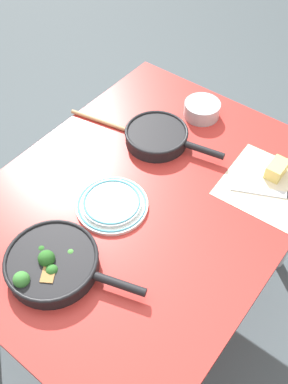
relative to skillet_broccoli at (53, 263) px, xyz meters
The scene contains 10 objects.
ground_plane 0.86m from the skillet_broccoli, ahead, with size 14.00×14.00×0.00m, color #424C51.
dining_table_red 0.38m from the skillet_broccoli, ahead, with size 1.21×0.92×0.74m.
skillet_broccoli is the anchor object (origin of this frame).
skillet_eggs 0.60m from the skillet_broccoli, ahead, with size 0.23×0.37×0.05m.
wooden_spoon 0.61m from the skillet_broccoli, 19.42° to the left, with size 0.10×0.38×0.02m.
parchment_sheet 0.73m from the skillet_broccoli, 27.02° to the right, with size 0.30×0.29×0.00m.
grater_knife 0.76m from the skillet_broccoli, 31.74° to the right, with size 0.14×0.25×0.02m.
cheese_block 0.79m from the skillet_broccoli, 25.05° to the right, with size 0.08×0.05×0.05m.
dinner_plate_stack 0.27m from the skillet_broccoli, ahead, with size 0.23×0.23×0.03m.
prep_bowl_steel 0.82m from the skillet_broccoli, ahead, with size 0.14×0.14×0.06m.
Camera 1 is at (-0.69, -0.54, 1.82)m, focal length 40.00 mm.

